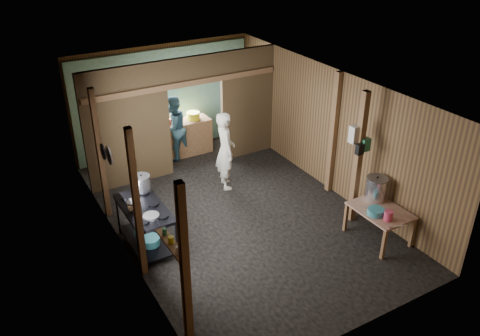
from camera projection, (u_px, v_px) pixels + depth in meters
floor at (235, 213)px, 9.72m from camera, size 4.50×7.00×0.00m
ceiling at (234, 87)px, 8.50m from camera, size 4.50×7.00×0.00m
wall_back at (163, 98)px, 11.79m from camera, size 4.50×0.00×2.60m
wall_front at (366, 256)px, 6.43m from camera, size 4.50×0.00×2.60m
wall_left at (116, 184)px, 8.12m from camera, size 0.00×7.00×2.60m
wall_right at (330, 130)px, 10.10m from camera, size 0.00×7.00×2.60m
partition_left at (127, 128)px, 10.21m from camera, size 1.85×0.10×2.60m
partition_right at (247, 103)px, 11.49m from camera, size 1.35×0.10×2.60m
partition_header at (194, 70)px, 10.44m from camera, size 1.30×0.10×0.60m
turquoise_panel at (164, 101)px, 11.77m from camera, size 4.40×0.06×2.50m
back_counter at (186, 137)px, 11.91m from camera, size 1.20×0.50×0.85m
wall_clock at (173, 74)px, 11.54m from camera, size 0.20×0.03×0.20m
post_left_a at (185, 272)px, 6.16m from camera, size 0.10×0.12×2.60m
post_left_b at (137, 205)px, 7.54m from camera, size 0.10×0.12×2.60m
post_left_c at (100, 155)px, 9.07m from camera, size 0.10×0.12×2.60m
post_right at (333, 134)px, 9.92m from camera, size 0.10×0.12×2.60m
post_free at (358, 159)px, 8.93m from camera, size 0.12×0.12×2.60m
cross_beam at (185, 84)px, 10.41m from camera, size 4.40×0.12×0.12m
pan_lid_big at (109, 155)px, 8.28m from camera, size 0.03×0.34×0.34m
pan_lid_small at (103, 152)px, 8.63m from camera, size 0.03×0.30×0.30m
wall_shelf at (171, 244)px, 6.51m from camera, size 0.14×0.80×0.03m
jar_white at (179, 250)px, 6.29m from camera, size 0.07×0.07×0.10m
jar_yellow at (171, 240)px, 6.48m from camera, size 0.08×0.08×0.10m
jar_green at (165, 231)px, 6.65m from camera, size 0.06×0.06×0.10m
bag_white at (356, 134)px, 8.75m from camera, size 0.22×0.15×0.32m
bag_green at (365, 145)px, 8.78m from camera, size 0.16×0.12×0.24m
bag_black at (360, 149)px, 8.72m from camera, size 0.14×0.10×0.20m
gas_range at (146, 227)px, 8.56m from camera, size 0.72×1.40×0.83m
prep_table at (378, 224)px, 8.83m from camera, size 0.76×1.04×0.62m
stove_pot_large at (142, 184)px, 8.79m from camera, size 0.41×0.41×0.33m
stove_pot_med at (134, 206)px, 8.23m from camera, size 0.31×0.31×0.21m
frying_pan at (151, 216)px, 8.09m from camera, size 0.32×0.52×0.06m
blue_tub_front at (151, 241)px, 8.52m from camera, size 0.33×0.33×0.14m
blue_tub_back at (143, 230)px, 8.81m from camera, size 0.31×0.31×0.12m
stock_pot at (376, 189)px, 8.90m from camera, size 0.47×0.47×0.46m
wash_basin at (376, 212)px, 8.53m from camera, size 0.39×0.39×0.11m
pink_bucket at (388, 216)px, 8.35m from camera, size 0.16×0.16×0.18m
knife at (397, 226)px, 8.22m from camera, size 0.30×0.12×0.01m
yellow_tub at (193, 116)px, 11.77m from camera, size 0.32×0.32×0.18m
red_cup at (169, 122)px, 11.50m from camera, size 0.11×0.11×0.13m
cook at (225, 150)px, 10.29m from camera, size 0.54×0.70×1.70m
worker_back at (173, 128)px, 11.48m from camera, size 0.93×0.83×1.57m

